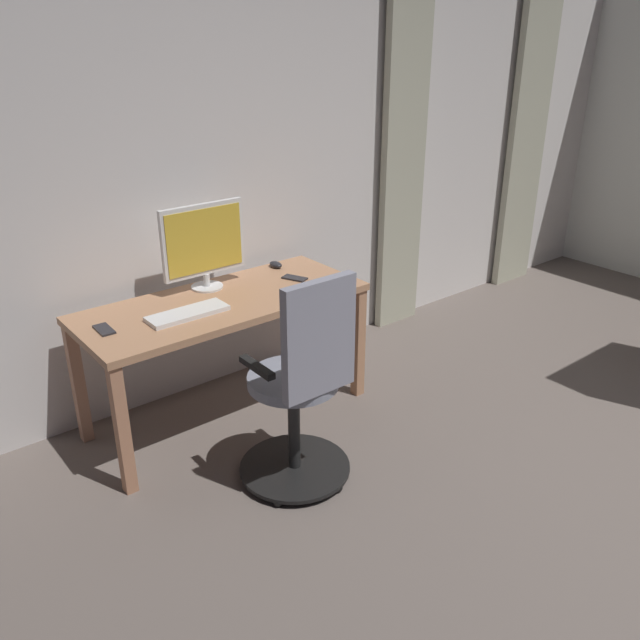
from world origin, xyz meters
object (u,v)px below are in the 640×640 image
(desk, at_px, (224,315))
(cell_phone_by_monitor, at_px, (104,329))
(computer_monitor, at_px, (204,243))
(computer_mouse, at_px, (276,264))
(office_chair, at_px, (302,391))
(cell_phone_face_up, at_px, (295,278))
(computer_keyboard, at_px, (188,313))

(desk, xyz_separation_m, cell_phone_by_monitor, (0.66, -0.02, 0.10))
(computer_monitor, relative_size, computer_mouse, 4.98)
(office_chair, relative_size, computer_monitor, 2.23)
(desk, bearing_deg, office_chair, 87.05)
(cell_phone_face_up, relative_size, cell_phone_by_monitor, 1.00)
(office_chair, distance_m, cell_phone_by_monitor, 1.01)
(cell_phone_face_up, height_order, cell_phone_by_monitor, same)
(computer_keyboard, distance_m, computer_mouse, 0.84)
(desk, height_order, computer_mouse, computer_mouse)
(computer_keyboard, bearing_deg, cell_phone_by_monitor, -13.23)
(cell_phone_face_up, bearing_deg, computer_monitor, -45.98)
(desk, relative_size, computer_keyboard, 3.74)
(desk, relative_size, cell_phone_by_monitor, 10.91)
(computer_keyboard, relative_size, cell_phone_by_monitor, 2.92)
(office_chair, xyz_separation_m, computer_monitor, (-0.06, -0.96, 0.48))
(cell_phone_face_up, bearing_deg, computer_mouse, -120.70)
(office_chair, distance_m, computer_monitor, 1.08)
(desk, xyz_separation_m, computer_keyboard, (0.25, 0.08, 0.10))
(computer_mouse, height_order, cell_phone_by_monitor, computer_mouse)
(computer_mouse, relative_size, cell_phone_face_up, 0.69)
(office_chair, height_order, computer_mouse, office_chair)
(office_chair, bearing_deg, desk, 87.65)
(desk, relative_size, cell_phone_face_up, 10.91)
(computer_monitor, distance_m, computer_keyboard, 0.47)
(office_chair, height_order, cell_phone_face_up, office_chair)
(desk, distance_m, computer_mouse, 0.59)
(computer_mouse, xyz_separation_m, cell_phone_face_up, (0.03, 0.24, -0.01))
(computer_keyboard, bearing_deg, desk, -162.93)
(office_chair, bearing_deg, computer_keyboard, 108.24)
(office_chair, relative_size, cell_phone_by_monitor, 7.70)
(desk, distance_m, computer_keyboard, 0.29)
(computer_keyboard, height_order, computer_mouse, computer_mouse)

